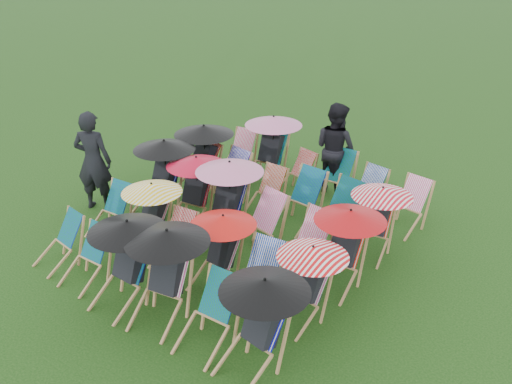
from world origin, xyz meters
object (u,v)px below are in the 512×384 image
Objects in this scene: deckchair_0 at (58,241)px; person_left at (93,161)px; deckchair_5 at (256,324)px; person_rear at (335,148)px; deckchair_29 at (407,206)px.

deckchair_0 is 2.09m from person_left.
person_left reaches higher than deckchair_5.
deckchair_0 is 0.44× the size of person_rear.
person_rear is (-1.83, 0.55, 0.49)m from deckchair_29.
person_rear is (2.13, 5.09, 0.53)m from deckchair_0.
deckchair_0 is at bearing 80.26° from person_rear.
deckchair_5 is at bearing 123.27° from person_rear.
deckchair_29 is (-0.03, 4.50, -0.25)m from deckchair_5.
person_rear is (-1.87, 5.06, 0.25)m from deckchair_5.
deckchair_29 is 1.98m from person_rear.
person_rear is at bearing 170.67° from deckchair_29.
person_left is at bearing 131.35° from deckchair_0.
deckchair_5 is at bearing 135.74° from person_left.
deckchair_0 is at bearing -171.85° from deckchair_5.
deckchair_5 is 5.39m from person_left.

